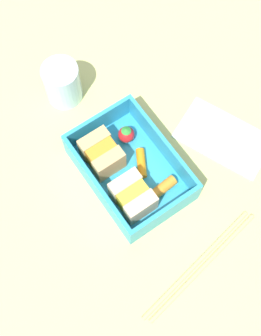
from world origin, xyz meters
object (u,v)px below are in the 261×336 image
sandwich_center_left (102,154)px  folded_napkin (224,137)px  sandwich_left (133,196)px  strawberry_far_left (126,134)px  drinking_glass (62,83)px  carrot_stick_far_left (141,163)px  carrot_stick_left (162,188)px  chopstick_pair (201,264)px

sandwich_center_left → folded_napkin: bearing=-112.1°
sandwich_left → folded_napkin: bearing=-87.7°
strawberry_far_left → folded_napkin: (-8.26, -12.95, -2.39)cm
sandwich_center_left → drinking_glass: drinking_glass is taller
folded_napkin → strawberry_far_left: bearing=57.5°
carrot_stick_far_left → sandwich_center_left: bearing=47.3°
sandwich_center_left → folded_napkin: sandwich_center_left is taller
carrot_stick_left → chopstick_pair: (-11.92, 1.67, -1.65)cm
sandwich_center_left → carrot_stick_left: sandwich_center_left is taller
sandwich_left → sandwich_center_left: 8.04cm
sandwich_left → strawberry_far_left: (8.99, -5.03, -0.82)cm
carrot_stick_left → folded_napkin: (1.79, -13.45, -1.80)cm
carrot_stick_far_left → drinking_glass: bearing=9.1°
strawberry_far_left → chopstick_pair: bearing=174.4°
strawberry_far_left → drinking_glass: size_ratio=0.43×
chopstick_pair → folded_napkin: bearing=-47.8°
carrot_stick_left → strawberry_far_left: size_ratio=1.45×
sandwich_center_left → strawberry_far_left: 5.19cm
chopstick_pair → folded_napkin: 20.41cm
carrot_stick_left → carrot_stick_far_left: size_ratio=1.01×
carrot_stick_left → carrot_stick_far_left: bearing=2.0°
carrot_stick_left → carrot_stick_far_left: 5.08cm
carrot_stick_far_left → drinking_glass: size_ratio=0.62×
folded_napkin → chopstick_pair: bearing=132.2°
carrot_stick_left → folded_napkin: carrot_stick_left is taller
chopstick_pair → drinking_glass: (34.57, 1.33, 3.26)cm
carrot_stick_far_left → strawberry_far_left: size_ratio=1.43×
sandwich_left → carrot_stick_far_left: (4.01, -4.36, -1.55)cm
drinking_glass → folded_napkin: size_ratio=0.50×
sandwich_left → chopstick_pair: size_ratio=0.27×
sandwich_center_left → carrot_stick_left: (-9.10, -4.53, -1.41)cm
carrot_stick_far_left → folded_napkin: size_ratio=0.31×
strawberry_far_left → drinking_glass: bearing=15.5°
sandwich_center_left → strawberry_far_left: sandwich_center_left is taller
sandwich_center_left → sandwich_left: bearing=180.0°
strawberry_far_left → chopstick_pair: size_ratio=0.15×
sandwich_left → carrot_stick_far_left: 6.12cm
chopstick_pair → strawberry_far_left: bearing=-5.6°
drinking_glass → folded_napkin: drinking_glass is taller
drinking_glass → carrot_stick_left: bearing=-172.5°
carrot_stick_left → folded_napkin: 13.69cm
sandwich_center_left → carrot_stick_far_left: sandwich_center_left is taller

